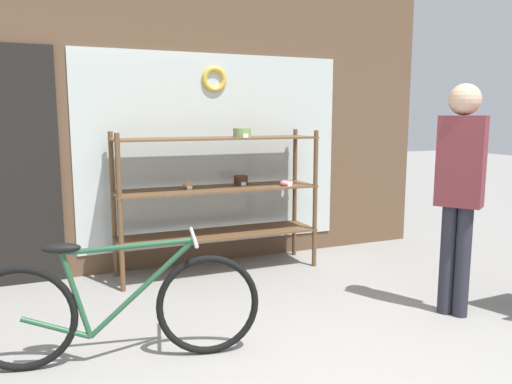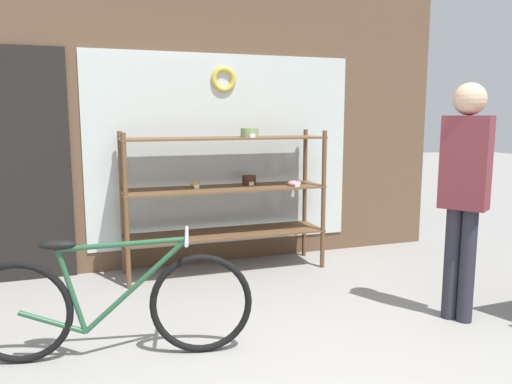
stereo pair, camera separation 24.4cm
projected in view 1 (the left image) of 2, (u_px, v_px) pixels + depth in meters
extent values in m
cube|color=brown|center=(193.00, 82.00, 4.88)|extent=(5.25, 0.08, 3.65)
cube|color=silver|center=(215.00, 150.00, 5.02)|extent=(2.71, 0.02, 1.90)
cube|color=black|center=(8.00, 168.00, 4.30)|extent=(0.84, 0.03, 2.10)
torus|color=gold|center=(214.00, 79.00, 4.89)|extent=(0.26, 0.06, 0.26)
cylinder|color=brown|center=(120.00, 214.00, 4.19)|extent=(0.04, 0.04, 1.36)
cylinder|color=brown|center=(315.00, 200.00, 4.91)|extent=(0.04, 0.04, 1.36)
cylinder|color=brown|center=(113.00, 205.00, 4.59)|extent=(0.04, 0.04, 1.36)
cylinder|color=brown|center=(295.00, 193.00, 5.31)|extent=(0.04, 0.04, 1.36)
cube|color=brown|center=(218.00, 234.00, 4.80)|extent=(1.92, 0.48, 0.02)
cube|color=brown|center=(217.00, 189.00, 4.73)|extent=(1.92, 0.48, 0.02)
cube|color=brown|center=(217.00, 138.00, 4.66)|extent=(1.92, 0.48, 0.02)
ellipsoid|color=tan|center=(188.00, 185.00, 4.67)|extent=(0.10, 0.08, 0.07)
cube|color=white|center=(190.00, 187.00, 4.62)|extent=(0.05, 0.00, 0.04)
cylinder|color=#7A995B|center=(242.00, 133.00, 4.68)|extent=(0.17, 0.17, 0.08)
cube|color=white|center=(246.00, 136.00, 4.60)|extent=(0.05, 0.00, 0.04)
cylinder|color=#422619|center=(241.00, 180.00, 4.93)|extent=(0.14, 0.14, 0.09)
cube|color=white|center=(244.00, 184.00, 4.87)|extent=(0.05, 0.00, 0.04)
torus|color=pink|center=(286.00, 183.00, 4.89)|extent=(0.13, 0.13, 0.04)
cube|color=white|center=(290.00, 184.00, 4.82)|extent=(0.05, 0.00, 0.04)
torus|color=black|center=(21.00, 319.00, 2.90)|extent=(0.64, 0.17, 0.64)
torus|color=black|center=(208.00, 305.00, 3.12)|extent=(0.64, 0.17, 0.64)
cylinder|color=#235133|center=(142.00, 288.00, 3.02)|extent=(0.64, 0.16, 0.59)
cylinder|color=#235133|center=(129.00, 247.00, 2.97)|extent=(0.76, 0.18, 0.07)
cylinder|color=#235133|center=(76.00, 296.00, 2.95)|extent=(0.17, 0.06, 0.53)
cylinder|color=#235133|center=(56.00, 328.00, 2.95)|extent=(0.39, 0.11, 0.17)
ellipsoid|color=black|center=(61.00, 248.00, 2.89)|extent=(0.23, 0.13, 0.06)
cylinder|color=#B2B2B7|center=(194.00, 237.00, 3.04)|extent=(0.12, 0.46, 0.02)
cylinder|color=#282833|center=(447.00, 260.00, 3.77)|extent=(0.11, 0.11, 0.84)
cylinder|color=#282833|center=(463.00, 262.00, 3.71)|extent=(0.11, 0.11, 0.84)
cube|color=brown|center=(461.00, 161.00, 3.62)|extent=(0.33, 0.37, 0.66)
sphere|color=tan|center=(465.00, 99.00, 3.56)|extent=(0.23, 0.23, 0.23)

